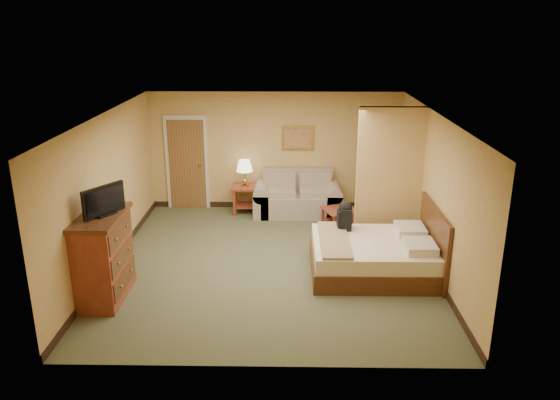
{
  "coord_description": "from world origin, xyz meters",
  "views": [
    {
      "loc": [
        0.31,
        -8.72,
        4.07
      ],
      "look_at": [
        0.15,
        0.6,
        0.97
      ],
      "focal_mm": 35.0,
      "sensor_mm": 36.0,
      "label": 1
    }
  ],
  "objects_px": {
    "coffee_table": "(341,215)",
    "dresser": "(103,257)",
    "loveseat": "(297,200)",
    "bed": "(378,255)"
  },
  "relations": [
    {
      "from": "loveseat",
      "to": "bed",
      "type": "relative_size",
      "value": 0.9
    },
    {
      "from": "dresser",
      "to": "bed",
      "type": "bearing_deg",
      "value": 12.3
    },
    {
      "from": "dresser",
      "to": "loveseat",
      "type": "bearing_deg",
      "value": 52.3
    },
    {
      "from": "coffee_table",
      "to": "dresser",
      "type": "height_order",
      "value": "dresser"
    },
    {
      "from": "loveseat",
      "to": "coffee_table",
      "type": "xyz_separation_m",
      "value": [
        0.87,
        -0.87,
        -0.02
      ]
    },
    {
      "from": "coffee_table",
      "to": "dresser",
      "type": "distance_m",
      "value": 4.88
    },
    {
      "from": "dresser",
      "to": "coffee_table",
      "type": "bearing_deg",
      "value": 37.78
    },
    {
      "from": "loveseat",
      "to": "coffee_table",
      "type": "distance_m",
      "value": 1.23
    },
    {
      "from": "loveseat",
      "to": "dresser",
      "type": "xyz_separation_m",
      "value": [
        -2.98,
        -3.85,
        0.37
      ]
    },
    {
      "from": "loveseat",
      "to": "coffee_table",
      "type": "height_order",
      "value": "loveseat"
    }
  ]
}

